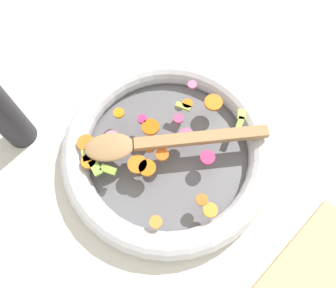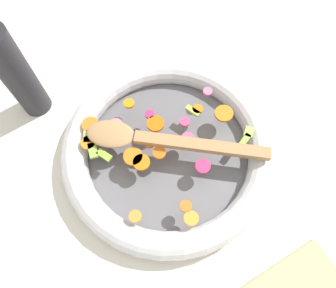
{
  "view_description": "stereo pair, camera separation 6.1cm",
  "coord_description": "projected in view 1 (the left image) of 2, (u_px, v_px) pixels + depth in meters",
  "views": [
    {
      "loc": [
        0.17,
        0.17,
        0.61
      ],
      "look_at": [
        0.0,
        0.0,
        0.05
      ],
      "focal_mm": 35.0,
      "sensor_mm": 36.0,
      "label": 1
    },
    {
      "loc": [
        0.12,
        0.21,
        0.61
      ],
      "look_at": [
        0.0,
        0.0,
        0.05
      ],
      "focal_mm": 35.0,
      "sensor_mm": 36.0,
      "label": 2
    }
  ],
  "objects": [
    {
      "name": "ground_plane",
      "position": [
        168.0,
        154.0,
        0.66
      ],
      "size": [
        4.0,
        4.0,
        0.0
      ],
      "primitive_type": "plane",
      "color": "silver"
    },
    {
      "name": "skillet",
      "position": [
        168.0,
        150.0,
        0.64
      ],
      "size": [
        0.41,
        0.41,
        0.05
      ],
      "color": "slate",
      "rests_on": "ground_plane"
    },
    {
      "name": "chopped_vegetables",
      "position": [
        156.0,
        145.0,
        0.61
      ],
      "size": [
        0.3,
        0.28,
        0.01
      ],
      "color": "orange",
      "rests_on": "skillet"
    },
    {
      "name": "wooden_spoon",
      "position": [
        158.0,
        142.0,
        0.6
      ],
      "size": [
        0.29,
        0.24,
        0.01
      ],
      "color": "#A87F51",
      "rests_on": "chopped_vegetables"
    },
    {
      "name": "cutting_board",
      "position": [
        329.0,
        285.0,
        0.55
      ],
      "size": [
        0.23,
        0.18,
        0.02
      ],
      "color": "tan",
      "rests_on": "ground_plane"
    }
  ]
}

